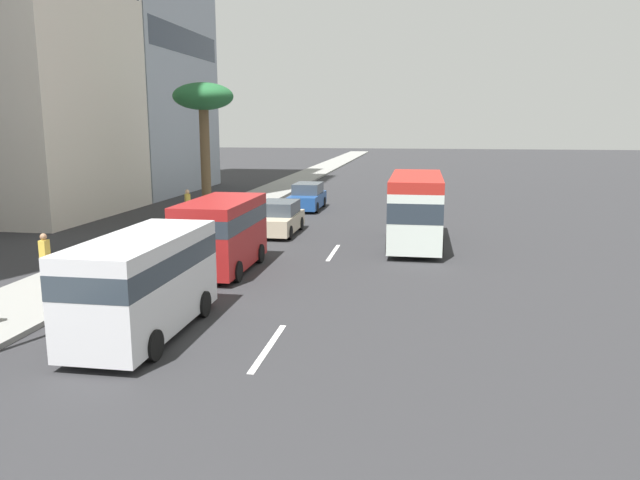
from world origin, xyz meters
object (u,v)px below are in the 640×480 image
at_px(car_third, 307,197).
at_px(pedestrian_by_tree, 188,204).
at_px(car_fifth, 278,218).
at_px(van_second, 144,279).
at_px(palm_tree, 203,102).
at_px(minibus_fourth, 416,207).
at_px(pedestrian_mid_block, 45,256).
at_px(van_lead, 221,231).

relative_size(car_third, pedestrian_by_tree, 2.54).
bearing_deg(car_fifth, pedestrian_by_tree, -107.05).
height_order(car_fifth, pedestrian_by_tree, pedestrian_by_tree).
relative_size(van_second, car_third, 1.22).
bearing_deg(car_fifth, palm_tree, -133.63).
bearing_deg(pedestrian_by_tree, minibus_fourth, -144.82).
bearing_deg(pedestrian_mid_block, van_lead, -60.25).
height_order(van_lead, car_fifth, van_lead).
distance_m(van_second, car_fifth, 14.55).
distance_m(van_second, pedestrian_mid_block, 6.30).
distance_m(car_third, palm_tree, 8.49).
distance_m(van_second, pedestrian_by_tree, 16.97).
bearing_deg(pedestrian_mid_block, van_second, -128.69).
relative_size(minibus_fourth, pedestrian_by_tree, 3.96).
height_order(van_second, car_third, van_second).
xyz_separation_m(car_fifth, pedestrian_mid_block, (-10.91, 5.16, 0.32)).
bearing_deg(van_lead, van_second, 2.13).
height_order(car_third, palm_tree, palm_tree).
bearing_deg(car_third, car_fifth, 1.06).
distance_m(pedestrian_by_tree, palm_tree, 6.48).
relative_size(car_third, pedestrian_mid_block, 2.67).
bearing_deg(van_second, van_lead, -177.87).
xyz_separation_m(van_lead, car_fifth, (7.70, -0.28, -0.74)).
distance_m(van_second, car_third, 23.13).
relative_size(van_second, pedestrian_by_tree, 3.08).
xyz_separation_m(van_lead, palm_tree, (12.98, 5.26, 4.97)).
relative_size(minibus_fourth, car_fifth, 1.63).
relative_size(minibus_fourth, palm_tree, 0.93).
bearing_deg(pedestrian_by_tree, van_lead, 169.65).
relative_size(car_third, palm_tree, 0.60).
bearing_deg(minibus_fourth, van_lead, 130.35).
bearing_deg(van_lead, palm_tree, -157.95).
bearing_deg(pedestrian_mid_block, palm_tree, -2.20).
xyz_separation_m(car_third, pedestrian_by_tree, (-6.97, 5.09, 0.35)).
bearing_deg(pedestrian_by_tree, pedestrian_mid_block, 141.94).
relative_size(pedestrian_mid_block, pedestrian_by_tree, 0.95).
bearing_deg(car_fifth, van_lead, -2.04).
height_order(car_third, minibus_fourth, minibus_fourth).
distance_m(van_second, minibus_fourth, 14.29).
distance_m(pedestrian_mid_block, palm_tree, 17.06).
relative_size(minibus_fourth, pedestrian_mid_block, 4.17).
xyz_separation_m(minibus_fourth, palm_tree, (7.14, 12.12, 4.76)).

